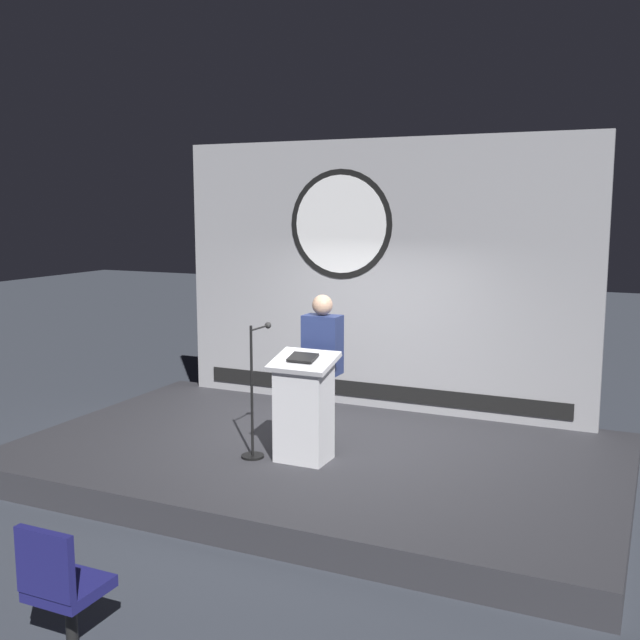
{
  "coord_description": "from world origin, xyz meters",
  "views": [
    {
      "loc": [
        3.32,
        -7.18,
        2.9
      ],
      "look_at": [
        0.04,
        -0.04,
        1.71
      ],
      "focal_mm": 42.34,
      "sensor_mm": 36.0,
      "label": 1
    }
  ],
  "objects_px": {
    "speaker_person": "(322,370)",
    "audience_chair_right": "(60,581)",
    "podium": "(304,409)",
    "microphone_stand": "(255,411)"
  },
  "relations": [
    {
      "from": "podium",
      "to": "microphone_stand",
      "type": "bearing_deg",
      "value": -169.3
    },
    {
      "from": "speaker_person",
      "to": "microphone_stand",
      "type": "relative_size",
      "value": 1.2
    },
    {
      "from": "speaker_person",
      "to": "audience_chair_right",
      "type": "xyz_separation_m",
      "value": [
        -0.15,
        -3.77,
        -0.66
      ]
    },
    {
      "from": "podium",
      "to": "speaker_person",
      "type": "height_order",
      "value": "speaker_person"
    },
    {
      "from": "podium",
      "to": "microphone_stand",
      "type": "relative_size",
      "value": 0.81
    },
    {
      "from": "microphone_stand",
      "to": "audience_chair_right",
      "type": "height_order",
      "value": "microphone_stand"
    },
    {
      "from": "speaker_person",
      "to": "microphone_stand",
      "type": "bearing_deg",
      "value": -131.63
    },
    {
      "from": "podium",
      "to": "speaker_person",
      "type": "distance_m",
      "value": 0.57
    },
    {
      "from": "microphone_stand",
      "to": "podium",
      "type": "bearing_deg",
      "value": 10.7
    },
    {
      "from": "audience_chair_right",
      "to": "speaker_person",
      "type": "bearing_deg",
      "value": 87.66
    }
  ]
}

